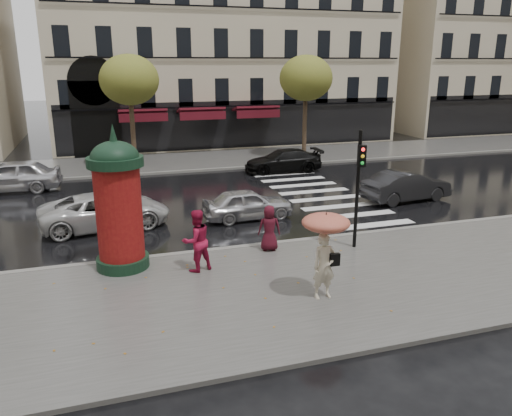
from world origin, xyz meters
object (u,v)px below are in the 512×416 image
object	(u,v)px
car_darkgrey	(406,186)
car_black	(283,161)
car_white	(105,211)
morris_column	(118,201)
car_far_silver	(11,176)
man_burgundy	(269,228)
car_silver	(247,204)
traffic_light	(359,178)
woman_red	(196,241)
woman_umbrella	(325,242)

from	to	relation	value
car_darkgrey	car_black	world-z (taller)	car_darkgrey
car_white	morris_column	bearing A→B (deg)	178.45
car_darkgrey	car_far_silver	distance (m)	19.05
man_burgundy	car_silver	size ratio (longest dim) A/B	0.42
car_darkgrey	car_black	distance (m)	8.32
morris_column	man_burgundy	bearing A→B (deg)	0.00
traffic_light	car_far_silver	xyz separation A→B (m)	(-12.22, 12.40, -1.73)
woman_red	traffic_light	distance (m)	5.67
traffic_light	car_white	world-z (taller)	traffic_light
car_silver	woman_umbrella	bearing A→B (deg)	175.89
car_far_silver	traffic_light	bearing A→B (deg)	48.12
man_burgundy	car_black	bearing A→B (deg)	-99.66
woman_red	man_burgundy	xyz separation A→B (m)	(2.63, 0.96, -0.18)
traffic_light	car_silver	xyz separation A→B (m)	(-2.43, 4.58, -1.90)
woman_umbrella	car_white	distance (m)	9.89
man_burgundy	car_far_silver	xyz separation A→B (m)	(-9.38, 11.72, -0.10)
traffic_light	car_far_silver	size ratio (longest dim) A/B	0.85
man_burgundy	traffic_light	distance (m)	3.35
woman_umbrella	woman_red	xyz separation A→B (m)	(-2.85, 2.81, -0.63)
woman_umbrella	traffic_light	world-z (taller)	traffic_light
woman_umbrella	car_darkgrey	world-z (taller)	woman_umbrella
woman_red	morris_column	bearing A→B (deg)	-43.65
morris_column	car_white	distance (m)	4.76
man_burgundy	car_silver	bearing A→B (deg)	-83.09
woman_umbrella	car_silver	distance (m)	7.75
traffic_light	car_white	size ratio (longest dim) A/B	0.81
car_white	car_black	size ratio (longest dim) A/B	1.08
car_darkgrey	car_far_silver	xyz separation A→B (m)	(-17.57, 7.37, 0.09)
traffic_light	car_black	bearing A→B (deg)	80.26
morris_column	woman_red	bearing A→B (deg)	-24.33
car_silver	man_burgundy	bearing A→B (deg)	171.27
car_darkgrey	car_far_silver	size ratio (longest dim) A/B	0.91
morris_column	car_silver	size ratio (longest dim) A/B	1.19
woman_red	man_burgundy	world-z (taller)	woman_red
woman_red	woman_umbrella	bearing A→B (deg)	116.08
woman_umbrella	car_darkgrey	distance (m)	11.42
car_silver	morris_column	bearing A→B (deg)	124.46
traffic_light	car_silver	bearing A→B (deg)	117.96
woman_umbrella	man_burgundy	xyz separation A→B (m)	(-0.22, 3.77, -0.81)
car_silver	car_white	world-z (taller)	car_white
woman_umbrella	morris_column	bearing A→B (deg)	142.82
woman_umbrella	car_darkgrey	xyz separation A→B (m)	(7.97, 8.12, -1.00)
car_silver	car_black	bearing A→B (deg)	-32.17
woman_red	car_far_silver	xyz separation A→B (m)	(-6.75, 12.68, -0.28)
car_silver	car_far_silver	world-z (taller)	car_far_silver
morris_column	car_far_silver	world-z (taller)	morris_column
car_darkgrey	car_far_silver	world-z (taller)	car_far_silver
woman_red	car_darkgrey	bearing A→B (deg)	-173.20
woman_umbrella	car_white	world-z (taller)	woman_umbrella
man_burgundy	woman_umbrella	bearing A→B (deg)	106.34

